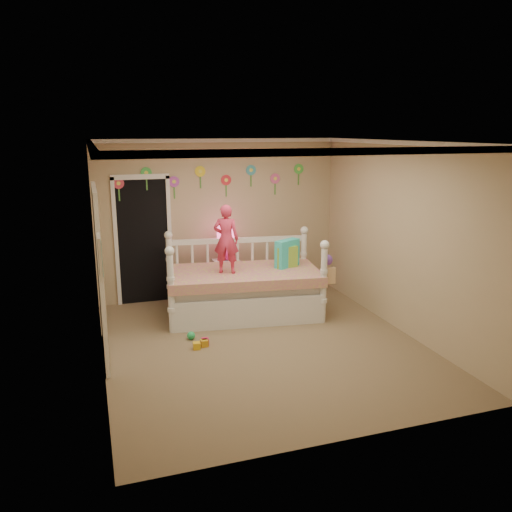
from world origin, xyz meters
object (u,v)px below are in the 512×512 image
object	(u,v)px
daybed	(243,275)
table_lamp	(226,235)
child	(226,239)
nightstand	(226,280)

from	to	relation	value
daybed	table_lamp	xyz separation A→B (m)	(-0.07, 0.72, 0.48)
child	table_lamp	bearing A→B (deg)	-80.13
child	table_lamp	world-z (taller)	child
daybed	nightstand	bearing A→B (deg)	103.75
table_lamp	daybed	bearing A→B (deg)	-84.12
nightstand	child	bearing A→B (deg)	-106.44
nightstand	daybed	bearing A→B (deg)	-86.20
daybed	table_lamp	bearing A→B (deg)	103.75
nightstand	table_lamp	xyz separation A→B (m)	(0.00, -0.00, 0.76)
table_lamp	nightstand	bearing A→B (deg)	90.00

